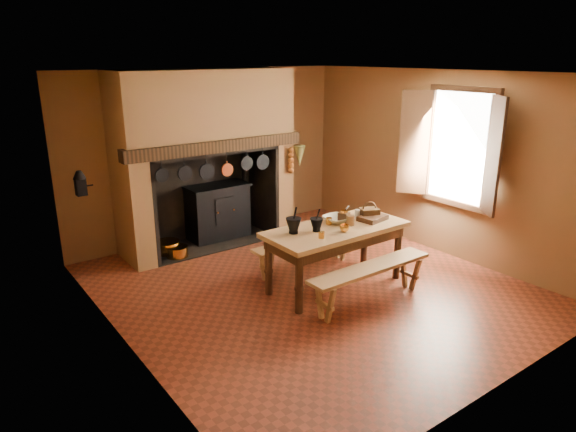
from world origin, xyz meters
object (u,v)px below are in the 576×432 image
at_px(bench_front, 370,276).
at_px(mixing_bowl, 337,219).
at_px(coffee_grinder, 344,216).
at_px(work_table, 336,237).
at_px(iron_range, 218,211).
at_px(wicker_basket, 369,213).

bearing_deg(bench_front, mixing_bowl, 80.01).
relative_size(bench_front, coffee_grinder, 9.01).
height_order(work_table, mixing_bowl, mixing_bowl).
bearing_deg(iron_range, mixing_bowl, -78.94).
relative_size(bench_front, mixing_bowl, 5.14).
bearing_deg(work_table, iron_range, 97.38).
bearing_deg(wicker_basket, mixing_bowl, -174.76).
distance_m(iron_range, bench_front, 3.28).
xyz_separation_m(bench_front, wicker_basket, (0.61, 0.67, 0.54)).
relative_size(coffee_grinder, mixing_bowl, 0.57).
bearing_deg(work_table, wicker_basket, 1.24).
distance_m(iron_range, coffee_grinder, 2.59).
height_order(work_table, wicker_basket, wicker_basket).
relative_size(iron_range, work_table, 0.82).
xyz_separation_m(work_table, coffee_grinder, (0.24, 0.11, 0.21)).
height_order(bench_front, wicker_basket, wicker_basket).
bearing_deg(work_table, bench_front, -90.00).
bearing_deg(mixing_bowl, wicker_basket, -16.06).
xyz_separation_m(coffee_grinder, wicker_basket, (0.38, -0.10, 0.00)).
height_order(mixing_bowl, wicker_basket, wicker_basket).
height_order(bench_front, coffee_grinder, coffee_grinder).
bearing_deg(work_table, coffee_grinder, 25.84).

